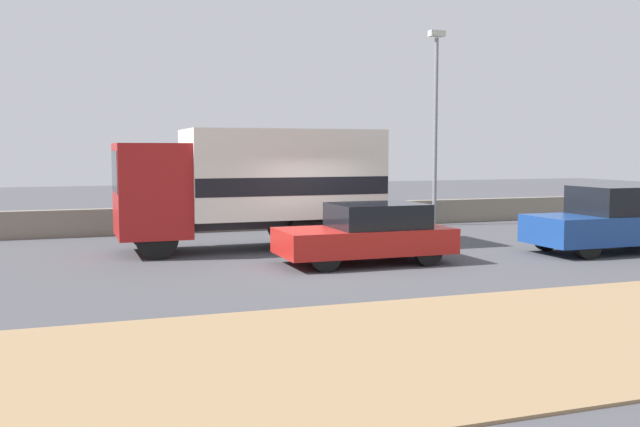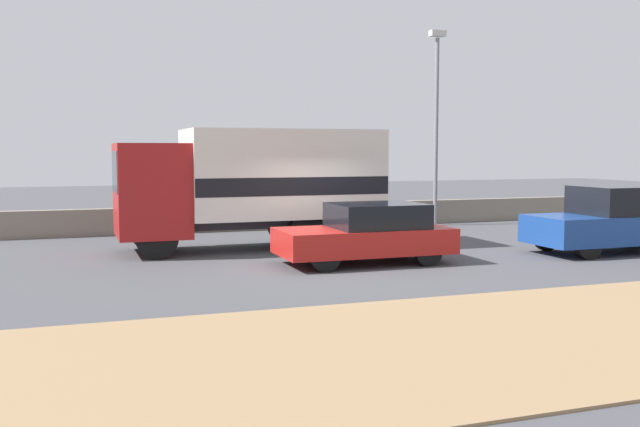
% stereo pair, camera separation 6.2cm
% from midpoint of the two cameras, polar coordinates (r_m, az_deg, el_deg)
% --- Properties ---
extents(ground_plane, '(80.00, 80.00, 0.00)m').
position_cam_midpoint_polar(ground_plane, '(16.64, 1.38, -4.05)').
color(ground_plane, '#47474C').
extents(dirt_shoulder_foreground, '(60.00, 5.37, 0.04)m').
position_cam_midpoint_polar(dirt_shoulder_foreground, '(10.59, 15.14, -9.42)').
color(dirt_shoulder_foreground, '#937551').
rests_on(dirt_shoulder_foreground, ground_plane).
extents(stone_wall_backdrop, '(60.00, 0.35, 0.84)m').
position_cam_midpoint_polar(stone_wall_backdrop, '(23.74, -5.18, -0.30)').
color(stone_wall_backdrop, gray).
rests_on(stone_wall_backdrop, ground_plane).
extents(street_lamp, '(0.56, 0.28, 6.75)m').
position_cam_midpoint_polar(street_lamp, '(25.36, 9.17, 7.92)').
color(street_lamp, slate).
rests_on(street_lamp, ground_plane).
extents(box_truck, '(6.92, 2.55, 3.18)m').
position_cam_midpoint_polar(box_truck, '(19.06, -5.20, 2.57)').
color(box_truck, maroon).
rests_on(box_truck, ground_plane).
extents(car_hatchback, '(4.03, 1.83, 1.40)m').
position_cam_midpoint_polar(car_hatchback, '(16.64, 3.76, -1.60)').
color(car_hatchback, '#B21E19').
rests_on(car_hatchback, ground_plane).
extents(car_sedan_second, '(4.29, 1.84, 1.72)m').
position_cam_midpoint_polar(car_sedan_second, '(19.92, 22.29, -0.48)').
color(car_sedan_second, navy).
rests_on(car_sedan_second, ground_plane).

